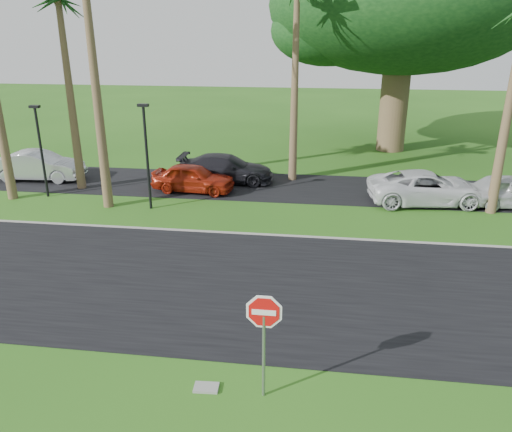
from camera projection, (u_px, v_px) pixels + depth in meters
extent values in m
plane|color=#275816|center=(259.00, 320.00, 13.80)|extent=(120.00, 120.00, 0.00)
cube|color=black|center=(267.00, 285.00, 15.66)|extent=(120.00, 8.00, 0.02)
cube|color=black|center=(290.00, 187.00, 25.41)|extent=(120.00, 5.00, 0.02)
cube|color=gray|center=(279.00, 235.00, 19.41)|extent=(120.00, 0.12, 0.06)
cylinder|color=gray|center=(264.00, 357.00, 10.61)|extent=(0.07, 0.07, 2.00)
cylinder|color=white|center=(264.00, 312.00, 10.22)|extent=(1.05, 0.02, 1.05)
cylinder|color=red|center=(264.00, 312.00, 10.22)|extent=(0.90, 0.02, 0.90)
cube|color=white|center=(264.00, 312.00, 10.22)|extent=(0.50, 0.02, 0.12)
cone|color=brown|center=(71.00, 98.00, 23.77)|extent=(0.44, 0.44, 9.00)
cone|color=brown|center=(95.00, 76.00, 20.70)|extent=(0.44, 0.44, 11.50)
cone|color=brown|center=(295.00, 89.00, 25.14)|extent=(0.44, 0.44, 9.50)
cone|color=brown|center=(507.00, 115.00, 20.47)|extent=(0.44, 0.44, 8.50)
cylinder|color=brown|center=(394.00, 104.00, 32.43)|extent=(1.80, 1.80, 6.00)
ellipsoid|color=black|center=(403.00, 4.00, 30.33)|extent=(16.50, 16.50, 8.25)
cylinder|color=black|center=(42.00, 154.00, 23.34)|extent=(0.12, 0.12, 4.20)
cube|color=black|center=(34.00, 107.00, 22.58)|extent=(0.45, 0.25, 0.12)
cylinder|color=black|center=(147.00, 160.00, 21.67)|extent=(0.12, 0.12, 4.50)
cube|color=black|center=(143.00, 105.00, 20.85)|extent=(0.45, 0.25, 0.12)
imported|color=#AFB2B6|center=(39.00, 166.00, 26.43)|extent=(4.75, 1.91, 1.53)
imported|color=maroon|center=(193.00, 178.00, 24.54)|extent=(4.17, 1.98, 1.38)
imported|color=black|center=(226.00, 169.00, 26.11)|extent=(4.94, 2.04, 1.43)
imported|color=silver|center=(427.00, 188.00, 22.84)|extent=(5.58, 3.05, 1.48)
cube|color=gray|center=(206.00, 387.00, 11.13)|extent=(0.57, 0.38, 0.06)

